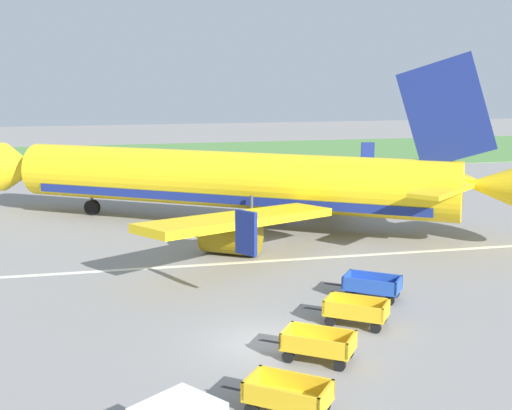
% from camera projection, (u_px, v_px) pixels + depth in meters
% --- Properties ---
extents(ground_plane, '(220.00, 220.00, 0.00)m').
position_uv_depth(ground_plane, '(263.00, 344.00, 25.62)').
color(ground_plane, gray).
extents(grass_strip, '(220.00, 28.00, 0.06)m').
position_uv_depth(grass_strip, '(154.00, 156.00, 82.09)').
color(grass_strip, '#518442').
rests_on(grass_strip, ground).
extents(apron_stripe, '(120.00, 0.36, 0.01)m').
position_uv_depth(apron_stripe, '(217.00, 264.00, 36.18)').
color(apron_stripe, silver).
rests_on(apron_stripe, ground).
extents(airplane, '(33.80, 28.26, 11.34)m').
position_uv_depth(airplane, '(242.00, 182.00, 44.31)').
color(airplane, yellow).
rests_on(airplane, ground).
extents(baggage_cart_nearest, '(3.28, 2.73, 1.07)m').
position_uv_depth(baggage_cart_nearest, '(288.00, 396.00, 20.24)').
color(baggage_cart_nearest, gold).
rests_on(baggage_cart_nearest, ground).
extents(baggage_cart_second_in_row, '(3.35, 2.61, 1.07)m').
position_uv_depth(baggage_cart_second_in_row, '(318.00, 345.00, 24.02)').
color(baggage_cart_second_in_row, gold).
rests_on(baggage_cart_second_in_row, ground).
extents(baggage_cart_third_in_row, '(3.34, 2.64, 1.07)m').
position_uv_depth(baggage_cart_third_in_row, '(356.00, 311.00, 27.40)').
color(baggage_cart_third_in_row, gold).
rests_on(baggage_cart_third_in_row, ground).
extents(baggage_cart_fourth_in_row, '(3.31, 2.68, 1.07)m').
position_uv_depth(baggage_cart_fourth_in_row, '(372.00, 286.00, 30.59)').
color(baggage_cart_fourth_in_row, '#234CB2').
rests_on(baggage_cart_fourth_in_row, ground).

